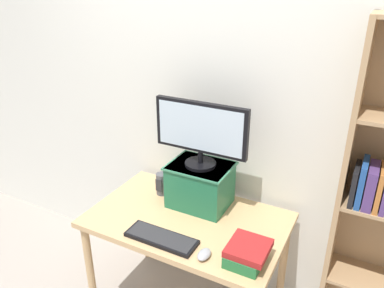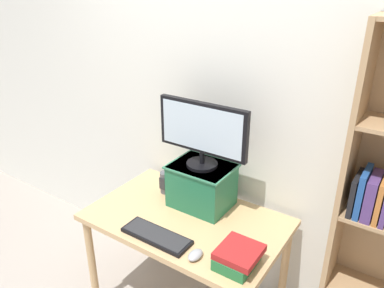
% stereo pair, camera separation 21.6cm
% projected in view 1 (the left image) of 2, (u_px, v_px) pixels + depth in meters
% --- Properties ---
extents(back_wall, '(7.00, 0.08, 2.60)m').
position_uv_depth(back_wall, '(220.00, 112.00, 2.44)').
color(back_wall, silver).
rests_on(back_wall, ground_plane).
extents(desk, '(1.20, 0.74, 0.75)m').
position_uv_depth(desk, '(187.00, 229.00, 2.33)').
color(desk, tan).
rests_on(desk, ground_plane).
extents(riser_box, '(0.39, 0.31, 0.28)m').
position_uv_depth(riser_box, '(200.00, 184.00, 2.38)').
color(riser_box, '#1E6642').
rests_on(riser_box, desk).
extents(computer_monitor, '(0.59, 0.19, 0.41)m').
position_uv_depth(computer_monitor, '(200.00, 131.00, 2.23)').
color(computer_monitor, black).
rests_on(computer_monitor, riser_box).
extents(keyboard, '(0.42, 0.14, 0.02)m').
position_uv_depth(keyboard, '(161.00, 238.00, 2.10)').
color(keyboard, black).
rests_on(keyboard, desk).
extents(computer_mouse, '(0.06, 0.10, 0.04)m').
position_uv_depth(computer_mouse, '(204.00, 254.00, 1.97)').
color(computer_mouse, '#99999E').
rests_on(computer_mouse, desk).
extents(book_stack, '(0.21, 0.22, 0.10)m').
position_uv_depth(book_stack, '(247.00, 253.00, 1.93)').
color(book_stack, '#236B38').
rests_on(book_stack, desk).
extents(desk_speaker, '(0.08, 0.08, 0.15)m').
position_uv_depth(desk_speaker, '(162.00, 184.00, 2.52)').
color(desk_speaker, '#4C4C51').
rests_on(desk_speaker, desk).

